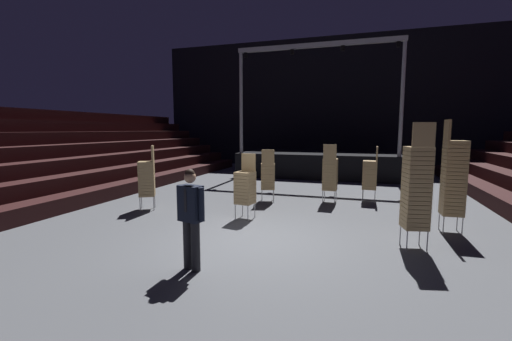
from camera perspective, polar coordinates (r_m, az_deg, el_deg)
name	(u,v)px	position (r m, az deg, el deg)	size (l,w,h in m)	color
ground_plane	(256,242)	(7.32, -0.03, -12.05)	(22.00, 30.00, 0.10)	#515459
arena_end_wall	(329,103)	(21.75, 12.36, 11.23)	(22.00, 0.30, 8.00)	black
bleacher_bank_left	(11,154)	(12.96, -36.34, 2.27)	(5.25, 24.00, 3.15)	black
stage_riser	(319,163)	(17.27, 10.64, 1.33)	(7.75, 3.60, 6.19)	black
man_with_tie	(191,214)	(5.64, -11.11, -7.25)	(0.57, 0.33, 1.71)	black
chair_stack_front_left	(147,178)	(10.26, -18.13, -1.17)	(0.60, 0.60, 1.88)	#B2B5BA
chair_stack_front_right	(330,173)	(10.96, 12.54, -0.48)	(0.46, 0.46, 1.88)	#B2B5BA
chair_stack_mid_left	(417,187)	(7.20, 25.74, -2.50)	(0.53, 0.53, 2.48)	#B2B5BA
chair_stack_mid_right	(268,175)	(10.87, 2.03, -0.82)	(0.55, 0.55, 1.71)	#B2B5BA
chair_stack_mid_centre	(245,186)	(8.76, -1.85, -2.72)	(0.51, 0.51, 1.71)	#B2B5BA
chair_stack_rear_left	(370,174)	(11.48, 18.91, -0.57)	(0.46, 0.46, 1.79)	#B2B5BA
chair_stack_rear_right	(453,177)	(8.74, 30.67, -0.95)	(0.46, 0.46, 2.56)	#B2B5BA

